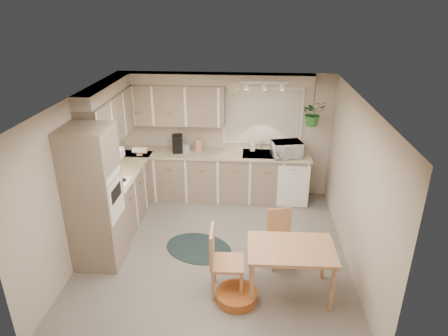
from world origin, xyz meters
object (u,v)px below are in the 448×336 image
at_px(dining_table, 290,270).
at_px(chair_left, 228,261).
at_px(chair_back, 282,239).
at_px(braided_rug, 199,248).
at_px(pet_bed, 237,296).
at_px(microwave, 287,148).

relative_size(dining_table, chair_left, 1.17).
relative_size(chair_back, braided_rug, 0.76).
height_order(dining_table, chair_left, chair_left).
relative_size(dining_table, chair_back, 1.35).
bearing_deg(pet_bed, braided_rug, 120.41).
bearing_deg(pet_bed, chair_back, 54.04).
distance_m(braided_rug, microwave, 2.46).
bearing_deg(braided_rug, chair_back, -11.69).
height_order(chair_left, chair_back, chair_left).
bearing_deg(chair_back, pet_bed, 40.85).
relative_size(chair_left, chair_back, 1.15).
bearing_deg(dining_table, chair_back, 96.56).
xyz_separation_m(chair_back, microwave, (0.16, 1.93, 0.71)).
relative_size(chair_back, microwave, 1.56).
bearing_deg(dining_table, pet_bed, -162.50).
bearing_deg(pet_bed, microwave, 74.40).
relative_size(braided_rug, pet_bed, 1.98).
bearing_deg(chair_left, pet_bed, 34.33).
distance_m(chair_back, microwave, 2.06).
relative_size(dining_table, microwave, 2.11).
xyz_separation_m(pet_bed, microwave, (0.78, 2.78, 1.06)).
relative_size(chair_left, pet_bed, 1.74).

